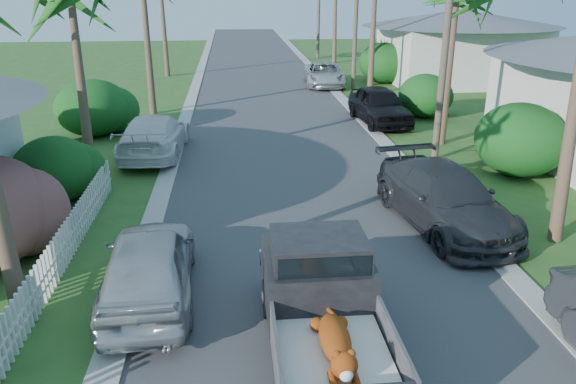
{
  "coord_description": "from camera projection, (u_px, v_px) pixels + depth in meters",
  "views": [
    {
      "loc": [
        -1.94,
        -6.71,
        6.33
      ],
      "look_at": [
        -0.65,
        6.32,
        1.4
      ],
      "focal_mm": 35.0,
      "sensor_mm": 36.0,
      "label": 1
    }
  ],
  "objects": [
    {
      "name": "road",
      "position": [
        267.0,
        100.0,
        31.93
      ],
      "size": [
        8.0,
        100.0,
        0.02
      ],
      "primitive_type": "cube",
      "color": "#38383A",
      "rests_on": "ground"
    },
    {
      "name": "curb_left",
      "position": [
        191.0,
        101.0,
        31.53
      ],
      "size": [
        0.6,
        100.0,
        0.06
      ],
      "primitive_type": "cube",
      "color": "#A5A39E",
      "rests_on": "ground"
    },
    {
      "name": "curb_right",
      "position": [
        342.0,
        98.0,
        32.32
      ],
      "size": [
        0.6,
        100.0,
        0.06
      ],
      "primitive_type": "cube",
      "color": "#A5A39E",
      "rests_on": "ground"
    },
    {
      "name": "pickup_truck",
      "position": [
        320.0,
        295.0,
        10.13
      ],
      "size": [
        1.98,
        5.12,
        2.06
      ],
      "color": "black",
      "rests_on": "ground"
    },
    {
      "name": "parked_car_rm",
      "position": [
        444.0,
        198.0,
        15.23
      ],
      "size": [
        2.99,
        5.78,
        1.6
      ],
      "primitive_type": "imported",
      "rotation": [
        0.0,
        0.0,
        0.14
      ],
      "color": "#2D2E32",
      "rests_on": "ground"
    },
    {
      "name": "parked_car_rf",
      "position": [
        379.0,
        106.0,
        26.38
      ],
      "size": [
        2.37,
        5.11,
        1.69
      ],
      "primitive_type": "imported",
      "rotation": [
        0.0,
        0.0,
        0.07
      ],
      "color": "black",
      "rests_on": "ground"
    },
    {
      "name": "parked_car_rd",
      "position": [
        324.0,
        75.0,
        35.93
      ],
      "size": [
        2.7,
        5.32,
        1.44
      ],
      "primitive_type": "imported",
      "rotation": [
        0.0,
        0.0,
        -0.06
      ],
      "color": "#BABDC1",
      "rests_on": "ground"
    },
    {
      "name": "parked_car_ln",
      "position": [
        149.0,
        266.0,
        11.67
      ],
      "size": [
        2.05,
        4.67,
        1.57
      ],
      "primitive_type": "imported",
      "rotation": [
        0.0,
        0.0,
        3.19
      ],
      "color": "#AEB1B5",
      "rests_on": "ground"
    },
    {
      "name": "parked_car_lf",
      "position": [
        154.0,
        136.0,
        21.48
      ],
      "size": [
        2.49,
        5.51,
        1.57
      ],
      "primitive_type": "imported",
      "rotation": [
        0.0,
        0.0,
        3.09
      ],
      "color": "white",
      "rests_on": "ground"
    },
    {
      "name": "shrub_l_c",
      "position": [
        54.0,
        169.0,
        16.93
      ],
      "size": [
        2.4,
        2.64,
        2.0
      ],
      "primitive_type": "ellipsoid",
      "color": "#134418",
      "rests_on": "ground"
    },
    {
      "name": "shrub_l_d",
      "position": [
        93.0,
        108.0,
        24.26
      ],
      "size": [
        3.2,
        3.52,
        2.4
      ],
      "primitive_type": "ellipsoid",
      "color": "#134418",
      "rests_on": "ground"
    },
    {
      "name": "shrub_r_b",
      "position": [
        520.0,
        140.0,
        19.18
      ],
      "size": [
        3.0,
        3.3,
        2.5
      ],
      "primitive_type": "ellipsoid",
      "color": "#134418",
      "rests_on": "ground"
    },
    {
      "name": "shrub_r_c",
      "position": [
        425.0,
        96.0,
        27.6
      ],
      "size": [
        2.6,
        2.86,
        2.1
      ],
      "primitive_type": "ellipsoid",
      "color": "#134418",
      "rests_on": "ground"
    },
    {
      "name": "shrub_r_d",
      "position": [
        383.0,
        63.0,
        36.87
      ],
      "size": [
        3.2,
        3.52,
        2.6
      ],
      "primitive_type": "ellipsoid",
      "color": "#134418",
      "rests_on": "ground"
    },
    {
      "name": "picket_fence",
      "position": [
        63.0,
        248.0,
        13.05
      ],
      "size": [
        0.1,
        11.0,
        1.0
      ],
      "primitive_type": "cube",
      "color": "white",
      "rests_on": "ground"
    },
    {
      "name": "house_right_far",
      "position": [
        458.0,
        49.0,
        37.04
      ],
      "size": [
        9.0,
        8.0,
        4.6
      ],
      "color": "silver",
      "rests_on": "ground"
    },
    {
      "name": "utility_pole_b",
      "position": [
        446.0,
        34.0,
        19.66
      ],
      "size": [
        1.6,
        0.26,
        9.0
      ],
      "color": "brown",
      "rests_on": "ground"
    },
    {
      "name": "utility_pole_c",
      "position": [
        356.0,
        12.0,
        33.62
      ],
      "size": [
        1.6,
        0.26,
        9.0
      ],
      "color": "brown",
      "rests_on": "ground"
    },
    {
      "name": "utility_pole_d",
      "position": [
        319.0,
        3.0,
        47.59
      ],
      "size": [
        1.6,
        0.26,
        9.0
      ],
      "color": "brown",
      "rests_on": "ground"
    }
  ]
}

